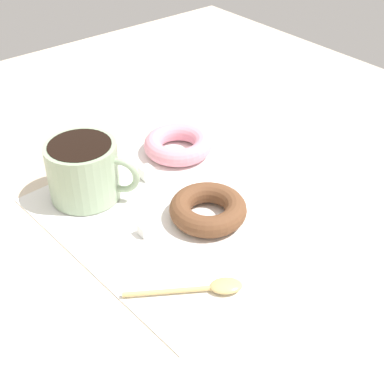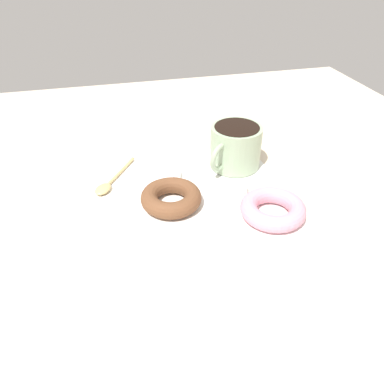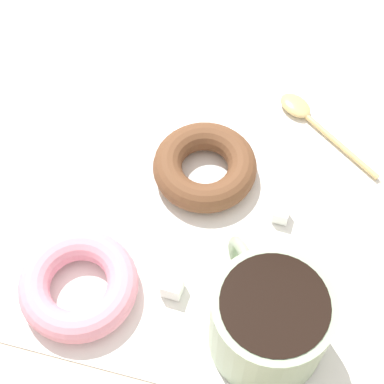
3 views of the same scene
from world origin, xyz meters
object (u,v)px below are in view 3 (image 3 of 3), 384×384
at_px(coffee_cup, 269,320).
at_px(spoon, 308,116).
at_px(sugar_cube, 281,214).
at_px(donut_near_cup, 205,167).
at_px(sugar_cube_extra, 173,286).
at_px(donut_far, 79,285).

height_order(coffee_cup, spoon, coffee_cup).
bearing_deg(sugar_cube, spoon, 90.22).
height_order(coffee_cup, donut_near_cup, coffee_cup).
height_order(donut_near_cup, sugar_cube, donut_near_cup).
bearing_deg(coffee_cup, donut_near_cup, 123.84).
bearing_deg(coffee_cup, sugar_cube_extra, 168.57).
bearing_deg(spoon, sugar_cube, -89.78).
bearing_deg(donut_far, spoon, 58.92).
relative_size(coffee_cup, donut_near_cup, 1.12).
xyz_separation_m(sugar_cube, sugar_cube_extra, (-0.07, -0.10, 0.00)).
bearing_deg(coffee_cup, donut_far, -177.41).
distance_m(sugar_cube, sugar_cube_extra, 0.12).
distance_m(coffee_cup, spoon, 0.24).
height_order(donut_far, spoon, donut_far).
height_order(sugar_cube, sugar_cube_extra, sugar_cube_extra).
height_order(coffee_cup, sugar_cube, coffee_cup).
relative_size(donut_near_cup, spoon, 0.84).
relative_size(sugar_cube, sugar_cube_extra, 0.84).
bearing_deg(donut_far, donut_near_cup, 65.58).
bearing_deg(spoon, coffee_cup, -86.61).
bearing_deg(sugar_cube_extra, donut_near_cup, 93.99).
relative_size(donut_far, spoon, 0.87).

